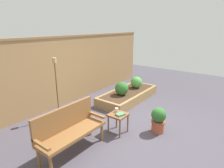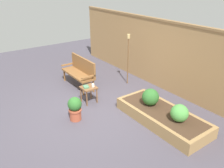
{
  "view_description": "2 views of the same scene",
  "coord_description": "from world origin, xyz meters",
  "px_view_note": "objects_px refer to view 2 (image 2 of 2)",
  "views": [
    {
      "loc": [
        -3.66,
        -2.14,
        2.45
      ],
      "look_at": [
        0.6,
        1.08,
        0.81
      ],
      "focal_mm": 30.57,
      "sensor_mm": 36.0,
      "label": 1
    },
    {
      "loc": [
        4.86,
        -2.77,
        3.29
      ],
      "look_at": [
        0.31,
        0.51,
        0.73
      ],
      "focal_mm": 37.66,
      "sensor_mm": 36.0,
      "label": 2
    }
  ],
  "objects_px": {
    "potted_boxwood": "(75,108)",
    "tiki_torch": "(128,51)",
    "cup_on_table": "(93,85)",
    "side_table": "(89,90)",
    "shrub_far_corner": "(179,113)",
    "shrub_near_bench": "(150,97)",
    "book_on_table": "(86,87)",
    "garden_bench": "(80,70)"
  },
  "relations": [
    {
      "from": "shrub_near_bench",
      "to": "shrub_far_corner",
      "type": "height_order",
      "value": "shrub_near_bench"
    },
    {
      "from": "shrub_near_bench",
      "to": "tiki_torch",
      "type": "distance_m",
      "value": 2.14
    },
    {
      "from": "book_on_table",
      "to": "shrub_far_corner",
      "type": "distance_m",
      "value": 2.65
    },
    {
      "from": "cup_on_table",
      "to": "potted_boxwood",
      "type": "height_order",
      "value": "potted_boxwood"
    },
    {
      "from": "shrub_far_corner",
      "to": "potted_boxwood",
      "type": "bearing_deg",
      "value": -137.74
    },
    {
      "from": "garden_bench",
      "to": "shrub_far_corner",
      "type": "bearing_deg",
      "value": 8.92
    },
    {
      "from": "cup_on_table",
      "to": "side_table",
      "type": "bearing_deg",
      "value": -128.36
    },
    {
      "from": "side_table",
      "to": "potted_boxwood",
      "type": "xyz_separation_m",
      "value": [
        0.59,
        -0.74,
        -0.06
      ]
    },
    {
      "from": "side_table",
      "to": "shrub_far_corner",
      "type": "relative_size",
      "value": 1.18
    },
    {
      "from": "side_table",
      "to": "potted_boxwood",
      "type": "distance_m",
      "value": 0.95
    },
    {
      "from": "potted_boxwood",
      "to": "shrub_far_corner",
      "type": "relative_size",
      "value": 1.53
    },
    {
      "from": "book_on_table",
      "to": "tiki_torch",
      "type": "distance_m",
      "value": 1.94
    },
    {
      "from": "side_table",
      "to": "book_on_table",
      "type": "xyz_separation_m",
      "value": [
        -0.02,
        -0.07,
        0.1
      ]
    },
    {
      "from": "shrub_near_bench",
      "to": "shrub_far_corner",
      "type": "xyz_separation_m",
      "value": [
        0.93,
        0.0,
        -0.01
      ]
    },
    {
      "from": "garden_bench",
      "to": "shrub_near_bench",
      "type": "xyz_separation_m",
      "value": [
        2.66,
        0.56,
        -0.03
      ]
    },
    {
      "from": "garden_bench",
      "to": "potted_boxwood",
      "type": "distance_m",
      "value": 2.08
    },
    {
      "from": "book_on_table",
      "to": "shrub_near_bench",
      "type": "bearing_deg",
      "value": 48.72
    },
    {
      "from": "side_table",
      "to": "cup_on_table",
      "type": "distance_m",
      "value": 0.18
    },
    {
      "from": "potted_boxwood",
      "to": "book_on_table",
      "type": "bearing_deg",
      "value": 131.95
    },
    {
      "from": "side_table",
      "to": "cup_on_table",
      "type": "xyz_separation_m",
      "value": [
        0.08,
        0.1,
        0.13
      ]
    },
    {
      "from": "shrub_near_bench",
      "to": "shrub_far_corner",
      "type": "distance_m",
      "value": 0.93
    },
    {
      "from": "book_on_table",
      "to": "shrub_far_corner",
      "type": "relative_size",
      "value": 0.5
    },
    {
      "from": "shrub_far_corner",
      "to": "tiki_torch",
      "type": "xyz_separation_m",
      "value": [
        -2.81,
        0.79,
        0.65
      ]
    },
    {
      "from": "book_on_table",
      "to": "shrub_near_bench",
      "type": "relative_size",
      "value": 0.47
    },
    {
      "from": "potted_boxwood",
      "to": "tiki_torch",
      "type": "bearing_deg",
      "value": 111.38
    },
    {
      "from": "garden_bench",
      "to": "shrub_far_corner",
      "type": "height_order",
      "value": "garden_bench"
    },
    {
      "from": "side_table",
      "to": "potted_boxwood",
      "type": "relative_size",
      "value": 0.78
    },
    {
      "from": "book_on_table",
      "to": "potted_boxwood",
      "type": "distance_m",
      "value": 0.92
    },
    {
      "from": "side_table",
      "to": "cup_on_table",
      "type": "height_order",
      "value": "cup_on_table"
    },
    {
      "from": "book_on_table",
      "to": "tiki_torch",
      "type": "bearing_deg",
      "value": 116.73
    },
    {
      "from": "shrub_near_bench",
      "to": "tiki_torch",
      "type": "relative_size",
      "value": 0.26
    },
    {
      "from": "shrub_far_corner",
      "to": "garden_bench",
      "type": "bearing_deg",
      "value": -171.08
    },
    {
      "from": "cup_on_table",
      "to": "garden_bench",
      "type": "bearing_deg",
      "value": 167.7
    },
    {
      "from": "side_table",
      "to": "shrub_near_bench",
      "type": "relative_size",
      "value": 1.11
    },
    {
      "from": "book_on_table",
      "to": "shrub_far_corner",
      "type": "bearing_deg",
      "value": 37.62
    },
    {
      "from": "potted_boxwood",
      "to": "shrub_near_bench",
      "type": "distance_m",
      "value": 1.92
    },
    {
      "from": "tiki_torch",
      "to": "garden_bench",
      "type": "bearing_deg",
      "value": -119.74
    },
    {
      "from": "shrub_far_corner",
      "to": "tiki_torch",
      "type": "bearing_deg",
      "value": 164.3
    },
    {
      "from": "shrub_near_bench",
      "to": "side_table",
      "type": "bearing_deg",
      "value": -148.27
    },
    {
      "from": "garden_bench",
      "to": "shrub_far_corner",
      "type": "xyz_separation_m",
      "value": [
        3.59,
        0.56,
        -0.04
      ]
    },
    {
      "from": "shrub_near_bench",
      "to": "book_on_table",
      "type": "bearing_deg",
      "value": -146.64
    },
    {
      "from": "cup_on_table",
      "to": "tiki_torch",
      "type": "xyz_separation_m",
      "value": [
        -0.46,
        1.62,
        0.62
      ]
    }
  ]
}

